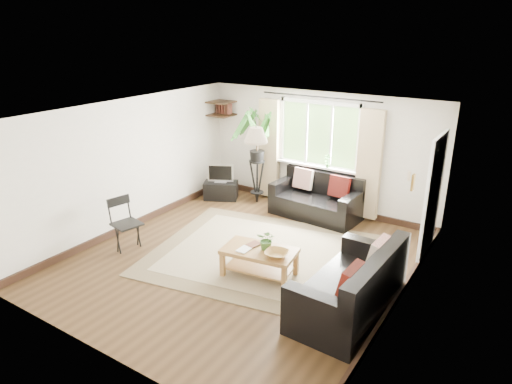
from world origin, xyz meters
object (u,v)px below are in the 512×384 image
Objects in this scene: sofa_right at (349,282)px; tv_stand at (221,190)px; coffee_table at (259,263)px; folding_chair at (127,225)px; palm_stand at (257,157)px; sofa_back at (316,197)px.

sofa_right reaches higher than tv_stand.
coffee_table is 2.39m from folding_chair.
coffee_table is 3.19m from palm_stand.
sofa_right is 4.65m from tv_stand.
coffee_table is at bearing -66.20° from folding_chair.
palm_stand is at bearing -177.59° from sofa_back.
sofa_right is 2.07× the size of folding_chair.
folding_chair reaches higher than tv_stand.
folding_chair is at bearing -101.79° from palm_stand.
sofa_right is at bearing -40.67° from palm_stand.
folding_chair is at bearing -115.25° from tv_stand.
palm_stand reaches higher than sofa_back.
palm_stand is at bearing -8.90° from tv_stand.
folding_chair is (-2.33, -0.46, 0.23)m from coffee_table.
sofa_right reaches higher than sofa_back.
sofa_right reaches higher than coffee_table.
palm_stand is (0.77, 0.27, 0.81)m from tv_stand.
folding_chair is (-0.64, -3.05, -0.55)m from palm_stand.
sofa_right is 1.70× the size of coffee_table.
palm_stand reaches higher than sofa_right.
tv_stand is 0.36× the size of palm_stand.
folding_chair is at bearing -168.83° from coffee_table.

